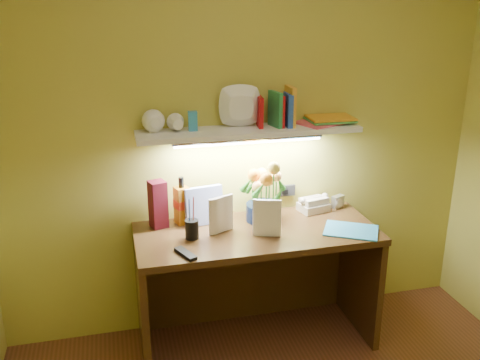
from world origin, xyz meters
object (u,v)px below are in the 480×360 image
object	(u,v)px
desk	(256,287)
telephone	(314,203)
flower_bouquet	(263,192)
desk_clock	(338,202)
whisky_bottle	(182,201)

from	to	relation	value
desk	telephone	bearing A→B (deg)	25.30
desk	telephone	world-z (taller)	telephone
flower_bouquet	telephone	xyz separation A→B (m)	(0.35, 0.06, -0.13)
flower_bouquet	telephone	distance (m)	0.38
flower_bouquet	desk_clock	distance (m)	0.54
telephone	whisky_bottle	size ratio (longest dim) A/B	0.61
flower_bouquet	whisky_bottle	world-z (taller)	flower_bouquet
whisky_bottle	flower_bouquet	bearing A→B (deg)	-8.54
desk	flower_bouquet	size ratio (longest dim) A/B	3.82
desk	whisky_bottle	bearing A→B (deg)	152.30
flower_bouquet	desk_clock	xyz separation A→B (m)	(0.52, 0.08, -0.14)
flower_bouquet	desk	bearing A→B (deg)	-119.29
desk	desk_clock	bearing A→B (deg)	19.78
telephone	desk	bearing A→B (deg)	-167.49
desk	telephone	distance (m)	0.64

